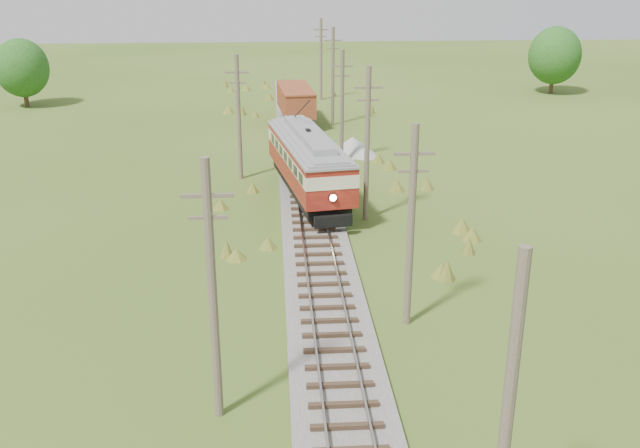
{
  "coord_description": "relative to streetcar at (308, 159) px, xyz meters",
  "views": [
    {
      "loc": [
        -2.16,
        -8.58,
        14.45
      ],
      "look_at": [
        0.0,
        23.7,
        2.46
      ],
      "focal_mm": 40.0,
      "sensor_mm": 36.0,
      "label": 1
    }
  ],
  "objects": [
    {
      "name": "gondola",
      "position": [
        -0.0,
        23.03,
        -0.65
      ],
      "size": [
        3.48,
        8.82,
        2.87
      ],
      "rotation": [
        0.0,
        0.0,
        0.08
      ],
      "color": "black",
      "rests_on": "ground"
    },
    {
      "name": "utility_pole_r_4",
      "position": [
        3.0,
        9.28,
        1.56
      ],
      "size": [
        1.6,
        0.3,
        8.4
      ],
      "color": "brown",
      "rests_on": "ground"
    },
    {
      "name": "railbed_main",
      "position": [
        -0.0,
        -0.72,
        -2.57
      ],
      "size": [
        3.6,
        96.0,
        0.57
      ],
      "color": "#605B54",
      "rests_on": "ground"
    },
    {
      "name": "utility_pole_r_5",
      "position": [
        3.4,
        22.28,
        1.81
      ],
      "size": [
        1.6,
        0.3,
        8.9
      ],
      "color": "brown",
      "rests_on": "ground"
    },
    {
      "name": "streetcar",
      "position": [
        0.0,
        0.0,
        0.0
      ],
      "size": [
        5.06,
        13.3,
        6.01
      ],
      "rotation": [
        0.0,
        0.0,
        0.16
      ],
      "color": "black",
      "rests_on": "ground"
    },
    {
      "name": "utility_pole_l_a",
      "position": [
        -4.2,
        -22.72,
        1.87
      ],
      "size": [
        1.6,
        0.3,
        9.0
      ],
      "color": "brown",
      "rests_on": "ground"
    },
    {
      "name": "gravel_pile",
      "position": [
        4.25,
        11.46,
        -2.12
      ],
      "size": [
        3.78,
        4.01,
        1.38
      ],
      "color": "gray",
      "rests_on": "ground"
    },
    {
      "name": "tree_mid_b",
      "position": [
        30.0,
        37.28,
        1.57
      ],
      "size": [
        5.88,
        5.88,
        7.57
      ],
      "color": "#38281C",
      "rests_on": "ground"
    },
    {
      "name": "utility_pole_r_3",
      "position": [
        3.2,
        -3.72,
        1.87
      ],
      "size": [
        1.6,
        0.3,
        9.0
      ],
      "color": "brown",
      "rests_on": "ground"
    },
    {
      "name": "utility_pole_r_6",
      "position": [
        3.2,
        35.28,
        1.71
      ],
      "size": [
        1.6,
        0.3,
        8.7
      ],
      "color": "brown",
      "rests_on": "ground"
    },
    {
      "name": "utility_pole_r_1",
      "position": [
        3.1,
        -29.72,
        1.64
      ],
      "size": [
        0.3,
        0.3,
        8.8
      ],
      "color": "brown",
      "rests_on": "ground"
    },
    {
      "name": "utility_pole_r_2",
      "position": [
        3.3,
        -16.72,
        1.66
      ],
      "size": [
        1.6,
        0.3,
        8.6
      ],
      "color": "brown",
      "rests_on": "ground"
    },
    {
      "name": "tree_mid_a",
      "position": [
        -28.0,
        33.28,
        1.26
      ],
      "size": [
        5.46,
        5.46,
        7.03
      ],
      "color": "#38281C",
      "rests_on": "ground"
    },
    {
      "name": "utility_pole_l_b",
      "position": [
        -4.5,
        5.28,
        1.66
      ],
      "size": [
        1.6,
        0.3,
        8.6
      ],
      "color": "brown",
      "rests_on": "ground"
    }
  ]
}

